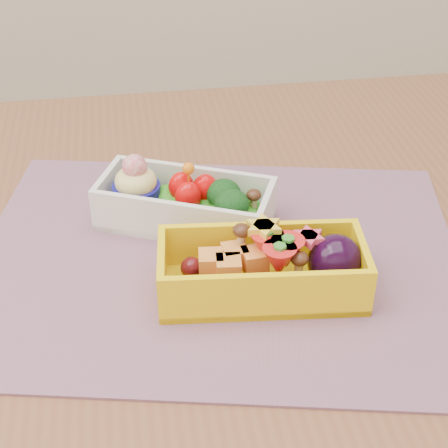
{
  "coord_description": "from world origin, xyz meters",
  "views": [
    {
      "loc": [
        -0.06,
        -0.56,
        1.18
      ],
      "look_at": [
        0.02,
        -0.0,
        0.79
      ],
      "focal_mm": 56.64,
      "sensor_mm": 36.0,
      "label": 1
    }
  ],
  "objects": [
    {
      "name": "placemat",
      "position": [
        0.02,
        -0.01,
        0.75
      ],
      "size": [
        0.54,
        0.46,
        0.0
      ],
      "primitive_type": "cube",
      "rotation": [
        0.0,
        0.0,
        -0.21
      ],
      "color": "#885D6F",
      "rests_on": "table"
    },
    {
      "name": "bento_white",
      "position": [
        -0.01,
        0.06,
        0.78
      ],
      "size": [
        0.2,
        0.15,
        0.07
      ],
      "rotation": [
        0.0,
        0.0,
        -0.42
      ],
      "color": "silver",
      "rests_on": "placemat"
    },
    {
      "name": "table",
      "position": [
        0.0,
        0.0,
        0.65
      ],
      "size": [
        1.2,
        0.8,
        0.75
      ],
      "color": "brown",
      "rests_on": "ground"
    },
    {
      "name": "bento_yellow",
      "position": [
        0.05,
        -0.07,
        0.78
      ],
      "size": [
        0.2,
        0.1,
        0.06
      ],
      "rotation": [
        0.0,
        0.0,
        -0.1
      ],
      "color": "yellow",
      "rests_on": "placemat"
    }
  ]
}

